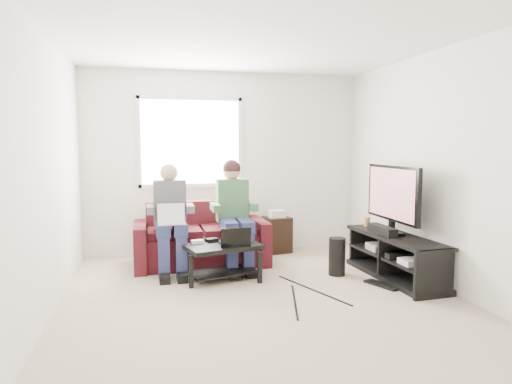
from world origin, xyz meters
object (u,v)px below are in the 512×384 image
(coffee_table, at_px, (223,254))
(tv, at_px, (393,195))
(subwoofer, at_px, (337,257))
(end_table, at_px, (277,233))
(tv_stand, at_px, (395,259))
(sofa, at_px, (201,241))

(coffee_table, bearing_deg, tv, -8.86)
(subwoofer, relative_size, end_table, 0.74)
(tv_stand, distance_m, subwoofer, 0.67)
(coffee_table, relative_size, tv_stand, 0.60)
(tv, distance_m, subwoofer, 0.98)
(sofa, bearing_deg, coffee_table, -78.40)
(sofa, bearing_deg, tv, -27.28)
(tv, bearing_deg, coffee_table, 171.14)
(tv_stand, relative_size, tv, 1.42)
(tv, xyz_separation_m, subwoofer, (-0.61, 0.18, -0.74))
(subwoofer, bearing_deg, sofa, 148.84)
(sofa, relative_size, tv, 1.55)
(tv_stand, bearing_deg, coffee_table, 168.35)
(sofa, xyz_separation_m, end_table, (1.16, 0.39, -0.03))
(coffee_table, distance_m, end_table, 1.55)
(end_table, bearing_deg, tv_stand, -58.18)
(coffee_table, height_order, tv_stand, tv_stand)
(coffee_table, distance_m, tv_stand, 2.02)
(coffee_table, relative_size, subwoofer, 2.07)
(coffee_table, distance_m, tv, 2.11)
(coffee_table, bearing_deg, tv_stand, -11.65)
(subwoofer, xyz_separation_m, end_table, (-0.37, 1.31, 0.05))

